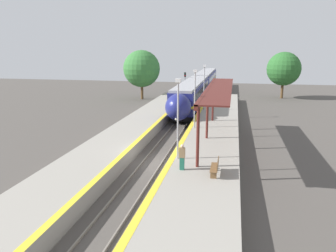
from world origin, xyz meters
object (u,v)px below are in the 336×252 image
at_px(person_waiting, 182,157).
at_px(railway_signal, 185,84).
at_px(lamppost_far, 204,84).
at_px(lamppost_near, 178,114).
at_px(platform_bench, 216,167).
at_px(lamppost_mid, 195,95).
at_px(train, 199,86).

height_order(person_waiting, railway_signal, railway_signal).
bearing_deg(railway_signal, lamppost_far, -71.01).
height_order(lamppost_near, lamppost_far, same).
relative_size(person_waiting, lamppost_far, 0.30).
distance_m(platform_bench, lamppost_mid, 12.25).
height_order(railway_signal, lamppost_far, lamppost_far).
relative_size(train, lamppost_mid, 8.33).
height_order(platform_bench, person_waiting, person_waiting).
bearing_deg(person_waiting, train, 94.46).
relative_size(platform_bench, lamppost_far, 0.32).
height_order(platform_bench, lamppost_mid, lamppost_mid).
distance_m(lamppost_mid, lamppost_far, 9.24).
distance_m(platform_bench, lamppost_far, 21.23).
bearing_deg(lamppost_near, lamppost_far, 90.00).
bearing_deg(railway_signal, lamppost_near, -82.32).
relative_size(railway_signal, lamppost_near, 0.87).
distance_m(railway_signal, lamppost_mid, 21.56).
bearing_deg(lamppost_far, lamppost_mid, -90.00).
bearing_deg(platform_bench, lamppost_far, 97.40).
bearing_deg(platform_bench, train, 97.68).
relative_size(platform_bench, lamppost_near, 0.32).
height_order(train, lamppost_mid, lamppost_mid).
bearing_deg(person_waiting, lamppost_mid, 93.18).
bearing_deg(platform_bench, railway_signal, 101.73).
relative_size(train, platform_bench, 25.99).
height_order(platform_bench, railway_signal, railway_signal).
bearing_deg(lamppost_mid, railway_signal, 100.96).
relative_size(platform_bench, railway_signal, 0.37).
distance_m(platform_bench, lamppost_near, 4.48).
bearing_deg(person_waiting, lamppost_far, 91.75).
height_order(person_waiting, lamppost_far, lamppost_far).
relative_size(railway_signal, lamppost_mid, 0.87).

